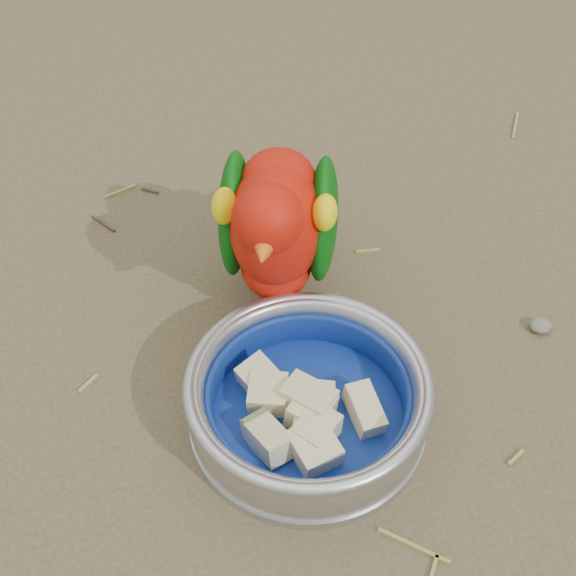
{
  "coord_description": "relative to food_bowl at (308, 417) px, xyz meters",
  "views": [
    {
      "loc": [
        -0.05,
        -0.39,
        0.6
      ],
      "look_at": [
        0.03,
        0.11,
        0.08
      ],
      "focal_mm": 50.0,
      "sensor_mm": 36.0,
      "label": 1
    }
  ],
  "objects": [
    {
      "name": "ground",
      "position": [
        -0.03,
        -0.02,
        -0.01
      ],
      "size": [
        60.0,
        60.0,
        0.0
      ],
      "primitive_type": "plane",
      "color": "brown"
    },
    {
      "name": "food_bowl",
      "position": [
        0.0,
        0.0,
        0.0
      ],
      "size": [
        0.21,
        0.21,
        0.02
      ],
      "primitive_type": "cylinder",
      "color": "#B2B2BA",
      "rests_on": "ground"
    },
    {
      "name": "bowl_wall",
      "position": [
        0.0,
        0.0,
        0.03
      ],
      "size": [
        0.21,
        0.21,
        0.04
      ],
      "primitive_type": null,
      "color": "#B2B2BA",
      "rests_on": "food_bowl"
    },
    {
      "name": "fruit_wedges",
      "position": [
        0.0,
        0.0,
        0.02
      ],
      "size": [
        0.13,
        0.13,
        0.03
      ],
      "primitive_type": null,
      "color": "beige",
      "rests_on": "food_bowl"
    },
    {
      "name": "lory_parrot",
      "position": [
        -0.0,
        0.14,
        0.09
      ],
      "size": [
        0.17,
        0.26,
        0.19
      ],
      "primitive_type": null,
      "rotation": [
        0.0,
        0.0,
        -3.41
      ],
      "color": "#B71306",
      "rests_on": "ground"
    },
    {
      "name": "ground_debris",
      "position": [
        0.01,
        0.08,
        -0.01
      ],
      "size": [
        0.9,
        0.8,
        0.01
      ],
      "primitive_type": null,
      "color": "olive",
      "rests_on": "ground"
    }
  ]
}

